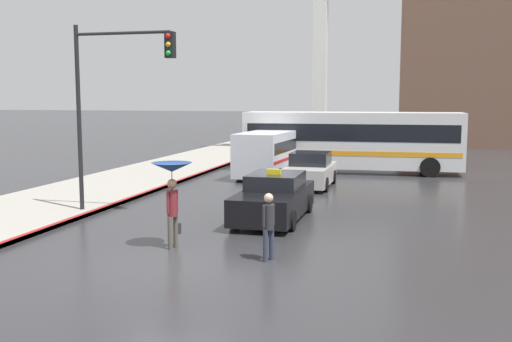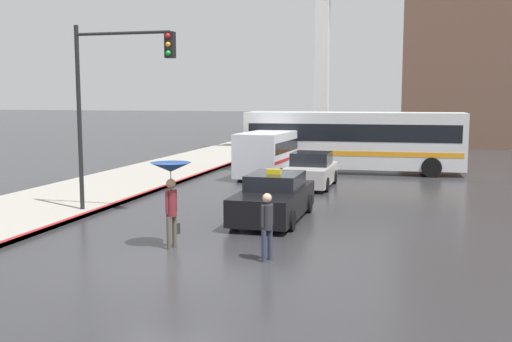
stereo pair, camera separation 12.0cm
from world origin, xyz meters
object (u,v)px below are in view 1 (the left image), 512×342
pedestrian_with_umbrella (172,179)px  pedestrian_man (269,222)px  city_bus (352,139)px  ambulance_van (269,151)px  taxi (274,198)px  traffic_light (114,85)px  monument_cross (321,7)px  sedan_red (310,171)px

pedestrian_with_umbrella → pedestrian_man: bearing=-84.0°
city_bus → ambulance_van: bearing=-56.2°
city_bus → pedestrian_with_umbrella: 17.29m
city_bus → taxi: bearing=-7.5°
pedestrian_man → traffic_light: (-6.08, 4.12, 3.32)m
city_bus → pedestrian_man: 17.59m
taxi → pedestrian_with_umbrella: (-1.67, -4.26, 1.11)m
city_bus → pedestrian_man: city_bus is taller
taxi → ambulance_van: size_ratio=0.85×
city_bus → traffic_light: (-6.26, -13.44, 2.52)m
ambulance_van → monument_cross: (0.42, 13.41, 8.74)m
city_bus → pedestrian_with_umbrella: city_bus is taller
pedestrian_with_umbrella → monument_cross: bearing=17.9°
ambulance_van → pedestrian_with_umbrella: size_ratio=2.48×
pedestrian_with_umbrella → monument_cross: size_ratio=0.13×
pedestrian_man → traffic_light: traffic_light is taller
taxi → monument_cross: 25.34m
taxi → traffic_light: size_ratio=0.76×
ambulance_van → pedestrian_man: bearing=106.7°
sedan_red → ambulance_van: (-2.52, 2.89, 0.54)m
pedestrian_man → taxi: bearing=-141.4°
traffic_light → monument_cross: bearing=83.0°
city_bus → sedan_red: bearing=-14.5°
traffic_light → monument_cross: monument_cross is taller
pedestrian_man → traffic_light: size_ratio=0.26×
pedestrian_with_umbrella → pedestrian_man: (2.63, -0.51, -0.87)m
taxi → pedestrian_with_umbrella: bearing=68.6°
ambulance_van → sedan_red: bearing=134.4°
traffic_light → monument_cross: 24.96m
ambulance_van → city_bus: size_ratio=0.49×
city_bus → pedestrian_with_umbrella: bearing=-11.7°
ambulance_van → pedestrian_with_umbrella: (0.92, -14.33, 0.57)m
taxi → ambulance_van: 10.41m
traffic_light → pedestrian_man: bearing=-34.1°
taxi → city_bus: bearing=-95.1°
ambulance_van → city_bus: (3.73, 2.73, 0.50)m
city_bus → traffic_light: traffic_light is taller
sedan_red → ambulance_van: ambulance_van is taller
taxi → pedestrian_with_umbrella: size_ratio=2.12×
taxi → traffic_light: traffic_light is taller
pedestrian_with_umbrella → traffic_light: 5.57m
sedan_red → traffic_light: traffic_light is taller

